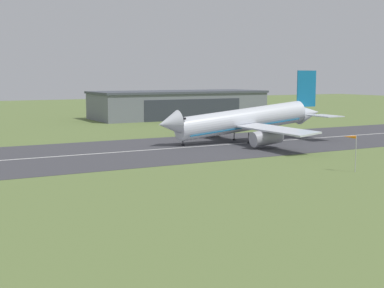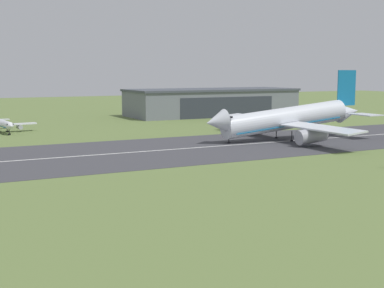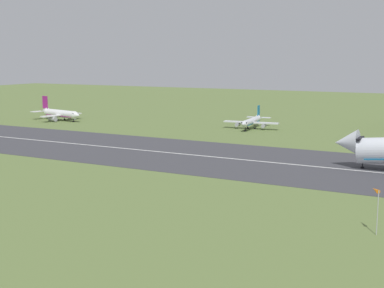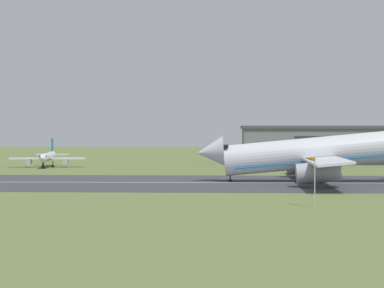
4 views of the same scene
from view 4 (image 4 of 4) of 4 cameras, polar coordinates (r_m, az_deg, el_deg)
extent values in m
plane|color=olive|center=(85.15, -14.45, -5.93)|extent=(698.18, 698.18, 0.00)
cube|color=#3D3D42|center=(146.70, -7.23, -2.92)|extent=(458.18, 44.51, 0.06)
cube|color=silver|center=(146.70, -7.23, -2.91)|extent=(412.36, 0.70, 0.01)
cube|color=slate|center=(233.99, 12.80, -0.14)|extent=(72.34, 26.82, 10.48)
cube|color=#424751|center=(233.94, 12.81, 1.25)|extent=(73.34, 27.82, 0.90)
cube|color=#2D333D|center=(220.80, 13.43, -0.49)|extent=(43.40, 0.12, 8.38)
cylinder|color=silver|center=(148.50, 9.79, -0.62)|extent=(38.35, 6.66, 9.48)
cone|color=silver|center=(147.67, 1.41, -0.61)|extent=(6.05, 6.12, 6.49)
cube|color=black|center=(147.57, 2.57, -0.15)|extent=(1.22, 5.13, 0.54)
cube|color=#146B9E|center=(148.57, 9.79, -1.26)|extent=(34.04, 6.29, 3.34)
cube|color=silver|center=(164.38, 8.90, -0.81)|extent=(6.51, 26.11, 0.96)
cylinder|color=#A8A8B2|center=(162.28, 8.55, -1.58)|extent=(8.19, 3.87, 4.43)
cube|color=silver|center=(132.56, 10.23, -1.29)|extent=(6.51, 26.11, 0.96)
cylinder|color=#A8A8B2|center=(134.59, 9.61, -2.15)|extent=(8.19, 3.87, 4.43)
cylinder|color=black|center=(147.79, 2.93, -2.34)|extent=(0.24, 0.24, 2.87)
cylinder|color=black|center=(147.87, 2.93, -2.81)|extent=(0.84, 0.84, 0.44)
cylinder|color=black|center=(152.26, 9.53, -2.25)|extent=(0.24, 0.24, 2.87)
cylinder|color=black|center=(152.34, 9.53, -2.70)|extent=(0.84, 0.84, 0.44)
cylinder|color=black|center=(145.10, 9.84, -2.42)|extent=(0.24, 0.24, 2.87)
cylinder|color=black|center=(145.18, 9.84, -2.90)|extent=(0.84, 0.84, 0.44)
cylinder|color=silver|center=(207.16, -10.94, -0.97)|extent=(4.08, 18.16, 2.26)
cone|color=silver|center=(197.23, -11.32, -1.08)|extent=(2.45, 2.25, 2.26)
cone|color=silver|center=(217.42, -10.58, -0.76)|extent=(2.30, 2.90, 2.03)
cube|color=black|center=(198.32, -11.28, -0.94)|extent=(2.02, 1.29, 0.44)
cube|color=#146B9E|center=(207.19, -10.94, -1.14)|extent=(3.78, 16.36, 0.20)
cube|color=silver|center=(207.64, -12.50, -1.08)|extent=(9.26, 3.63, 0.40)
cylinder|color=#A8A8B2|center=(207.02, -12.32, -1.35)|extent=(1.69, 3.06, 1.40)
cube|color=silver|center=(206.15, -9.40, -1.09)|extent=(9.26, 3.63, 0.40)
cylinder|color=#A8A8B2|center=(205.73, -9.61, -1.36)|extent=(1.69, 3.06, 1.40)
cube|color=#146B9E|center=(216.95, -10.60, -0.07)|extent=(0.53, 2.47, 3.84)
cube|color=silver|center=(217.80, -11.33, -0.78)|extent=(3.66, 2.49, 0.24)
cube|color=silver|center=(217.08, -9.83, -0.78)|extent=(3.66, 2.49, 0.24)
cylinder|color=black|center=(199.51, -11.23, -1.62)|extent=(0.24, 0.24, 1.68)
cylinder|color=black|center=(199.54, -11.23, -1.80)|extent=(0.84, 0.84, 0.44)
cylinder|color=black|center=(207.56, -11.30, -1.51)|extent=(0.24, 0.24, 1.68)
cylinder|color=black|center=(207.59, -11.30, -1.68)|extent=(0.84, 0.84, 0.44)
cylinder|color=black|center=(207.21, -10.56, -1.51)|extent=(0.24, 0.24, 1.68)
cylinder|color=black|center=(207.24, -10.56, -1.69)|extent=(0.84, 0.84, 0.44)
cylinder|color=#B7B7BC|center=(100.33, 9.33, -2.91)|extent=(0.14, 0.14, 6.71)
cone|color=orange|center=(101.16, 8.91, -1.11)|extent=(1.63, 2.20, 0.60)
camera|label=1|loc=(67.16, -62.53, 6.58)|focal=50.00mm
camera|label=2|loc=(76.07, -65.65, 6.68)|focal=50.00mm
camera|label=3|loc=(34.39, 51.61, 26.91)|focal=50.00mm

